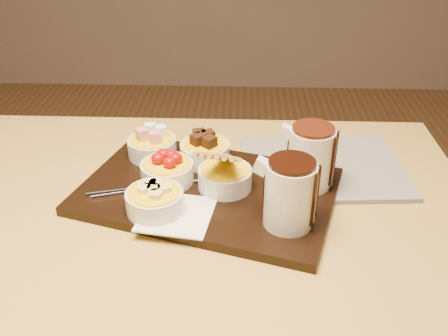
{
  "coord_description": "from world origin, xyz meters",
  "views": [
    {
      "loc": [
        0.16,
        -0.71,
        1.28
      ],
      "look_at": [
        0.13,
        0.07,
        0.81
      ],
      "focal_mm": 40.0,
      "sensor_mm": 36.0,
      "label": 1
    }
  ],
  "objects_px": {
    "serving_board": "(208,191)",
    "pitcher_dark_chocolate": "(290,195)",
    "dining_table": "(153,257)",
    "bowl_strawberries": "(167,172)",
    "newspaper": "(322,167)",
    "pitcher_milk_chocolate": "(311,158)"
  },
  "relations": [
    {
      "from": "serving_board",
      "to": "pitcher_dark_chocolate",
      "type": "xyz_separation_m",
      "value": [
        0.14,
        -0.1,
        0.07
      ]
    },
    {
      "from": "dining_table",
      "to": "serving_board",
      "type": "distance_m",
      "value": 0.16
    },
    {
      "from": "dining_table",
      "to": "pitcher_dark_chocolate",
      "type": "relative_size",
      "value": 10.55
    },
    {
      "from": "serving_board",
      "to": "pitcher_dark_chocolate",
      "type": "bearing_deg",
      "value": -19.98
    },
    {
      "from": "bowl_strawberries",
      "to": "pitcher_dark_chocolate",
      "type": "relative_size",
      "value": 0.88
    },
    {
      "from": "bowl_strawberries",
      "to": "pitcher_dark_chocolate",
      "type": "height_order",
      "value": "pitcher_dark_chocolate"
    },
    {
      "from": "serving_board",
      "to": "newspaper",
      "type": "relative_size",
      "value": 1.43
    },
    {
      "from": "serving_board",
      "to": "pitcher_milk_chocolate",
      "type": "bearing_deg",
      "value": 21.8
    },
    {
      "from": "serving_board",
      "to": "pitcher_dark_chocolate",
      "type": "height_order",
      "value": "pitcher_dark_chocolate"
    },
    {
      "from": "pitcher_milk_chocolate",
      "to": "newspaper",
      "type": "xyz_separation_m",
      "value": [
        0.04,
        0.09,
        -0.07
      ]
    },
    {
      "from": "pitcher_dark_chocolate",
      "to": "newspaper",
      "type": "bearing_deg",
      "value": 84.18
    },
    {
      "from": "dining_table",
      "to": "pitcher_dark_chocolate",
      "type": "height_order",
      "value": "pitcher_dark_chocolate"
    },
    {
      "from": "bowl_strawberries",
      "to": "dining_table",
      "type": "bearing_deg",
      "value": -104.63
    },
    {
      "from": "newspaper",
      "to": "dining_table",
      "type": "bearing_deg",
      "value": -156.28
    },
    {
      "from": "dining_table",
      "to": "newspaper",
      "type": "height_order",
      "value": "newspaper"
    },
    {
      "from": "pitcher_dark_chocolate",
      "to": "newspaper",
      "type": "relative_size",
      "value": 0.35
    },
    {
      "from": "dining_table",
      "to": "bowl_strawberries",
      "type": "xyz_separation_m",
      "value": [
        0.02,
        0.09,
        0.14
      ]
    },
    {
      "from": "pitcher_milk_chocolate",
      "to": "bowl_strawberries",
      "type": "bearing_deg",
      "value": -163.61
    },
    {
      "from": "serving_board",
      "to": "newspaper",
      "type": "distance_m",
      "value": 0.25
    },
    {
      "from": "bowl_strawberries",
      "to": "newspaper",
      "type": "distance_m",
      "value": 0.32
    },
    {
      "from": "pitcher_dark_chocolate",
      "to": "dining_table",
      "type": "bearing_deg",
      "value": -172.09
    },
    {
      "from": "dining_table",
      "to": "pitcher_milk_chocolate",
      "type": "height_order",
      "value": "pitcher_milk_chocolate"
    }
  ]
}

